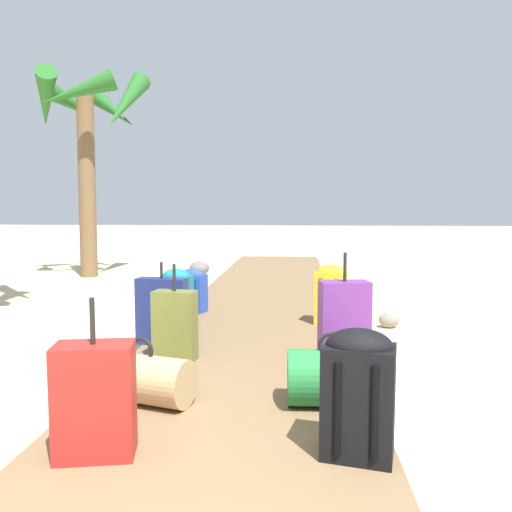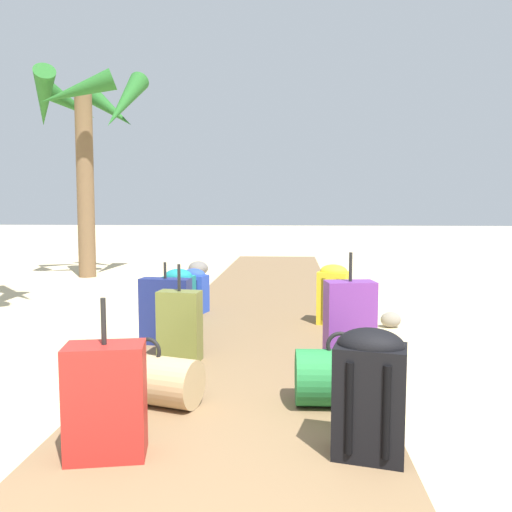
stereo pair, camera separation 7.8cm
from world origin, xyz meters
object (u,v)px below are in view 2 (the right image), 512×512
Objects in this scene: suitcase_navy at (166,311)px; backpack_black at (370,390)px; suitcase_red at (106,401)px; duffel_bag_tan at (150,379)px; suitcase_olive at (180,326)px; duffel_bag_green at (339,377)px; palm_tree_far_left at (87,124)px; suitcase_purple at (350,327)px; backpack_teal at (179,294)px; backpack_blue at (194,289)px; backpack_yellow at (333,293)px.

backpack_black is at bearing -52.90° from suitcase_navy.
suitcase_red is 1.14× the size of duffel_bag_tan.
suitcase_olive is 1.41× the size of duffel_bag_green.
suitcase_olive is 6.32m from palm_tree_far_left.
palm_tree_far_left is at bearing 126.83° from suitcase_purple.
suitcase_red is at bearing -84.26° from backpack_teal.
suitcase_navy is 1.06× the size of duffel_bag_tan.
backpack_black is 1.36m from duffel_bag_tan.
suitcase_navy is (0.01, -1.35, 0.03)m from backpack_blue.
suitcase_purple is at bearing -43.84° from backpack_teal.
suitcase_navy is (-1.50, -0.86, -0.03)m from backpack_yellow.
backpack_blue is 2.52m from suitcase_purple.
duffel_bag_tan is at bearing -84.83° from backpack_blue.
backpack_blue is (0.06, 0.52, -0.03)m from backpack_teal.
suitcase_navy is at bearing 115.66° from suitcase_olive.
backpack_yellow is 2.54m from duffel_bag_tan.
suitcase_red is 1.54× the size of backpack_blue.
backpack_blue reaches higher than duffel_bag_green.
duffel_bag_tan is 1.44m from suitcase_purple.
duffel_bag_green is 1.14m from duffel_bag_tan.
palm_tree_far_left is at bearing 121.01° from backpack_black.
backpack_yellow is 3.14m from suitcase_red.
suitcase_purple is (0.05, 1.24, 0.01)m from backpack_black.
suitcase_olive is 1.05× the size of suitcase_navy.
backpack_blue is (-1.38, 2.64, 0.09)m from duffel_bag_green.
palm_tree_far_left reaches higher than backpack_yellow.
suitcase_olive is 1.51× the size of backpack_blue.
backpack_teal is 2.19m from duffel_bag_tan.
palm_tree_far_left is at bearing 114.58° from duffel_bag_tan.
suitcase_red is at bearing -83.96° from suitcase_navy.
suitcase_olive is at bearing -133.82° from backpack_yellow.
suitcase_purple is at bearing -53.30° from backpack_blue.
backpack_yellow is 0.98× the size of backpack_black.
suitcase_purple is at bearing 46.22° from suitcase_red.
suitcase_navy is at bearing 127.10° from backpack_black.
backpack_black reaches higher than backpack_yellow.
backpack_yellow is at bearing 59.88° from duffel_bag_tan.
backpack_black reaches higher than duffel_bag_tan.
suitcase_navy is at bearing -150.15° from backpack_yellow.
backpack_teal is 0.83× the size of duffel_bag_tan.
backpack_teal reaches higher than backpack_blue.
backpack_blue is at bearing 162.06° from backpack_yellow.
backpack_yellow is 6.04m from palm_tree_far_left.
backpack_black reaches higher than backpack_blue.
duffel_bag_tan is 7.09m from palm_tree_far_left.
duffel_bag_green is 0.65m from suitcase_purple.
suitcase_red is 1.43× the size of duffel_bag_green.
backpack_blue is 1.35m from suitcase_navy.
suitcase_olive is 1.53m from suitcase_red.
suitcase_olive is 1.89m from backpack_black.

